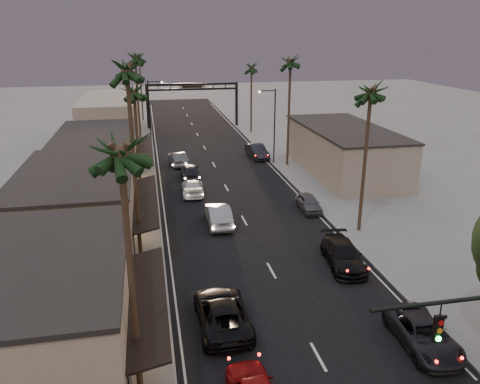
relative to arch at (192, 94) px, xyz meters
name	(u,v)px	position (x,y,z in m)	size (l,w,h in m)	color
ground	(222,179)	(0.00, -30.00, -5.53)	(200.00, 200.00, 0.00)	slate
road	(215,167)	(0.00, -25.00, -5.53)	(14.00, 120.00, 0.02)	black
sidewalk_left	(134,156)	(-9.50, -18.00, -5.47)	(5.00, 92.00, 0.12)	slate
sidewalk_right	(276,149)	(9.50, -18.00, -5.47)	(5.00, 92.00, 0.12)	slate
storefront_near	(41,316)	(-13.00, -58.00, -2.78)	(8.00, 12.00, 5.50)	tan
storefront_mid	(79,209)	(-13.00, -44.00, -2.78)	(8.00, 14.00, 5.50)	gray
storefront_far	(98,159)	(-13.00, -28.00, -3.03)	(8.00, 16.00, 5.00)	tan
storefront_dist	(111,117)	(-13.00, -5.00, -2.53)	(8.00, 20.00, 6.00)	gray
building_right	(344,151)	(14.00, -30.00, -3.03)	(8.00, 18.00, 5.00)	gray
arch	(192,94)	(0.00, 0.00, 0.00)	(15.20, 0.40, 7.27)	black
streetlight_right	(272,120)	(6.92, -25.00, -0.20)	(2.13, 0.30, 9.00)	black
streetlight_left	(151,107)	(-6.92, -12.00, -0.20)	(2.13, 0.30, 9.00)	black
palm_la	(120,143)	(-8.60, -61.00, 5.91)	(3.20, 3.20, 13.20)	#38281C
palm_lb	(126,64)	(-8.60, -48.00, 7.85)	(3.20, 3.20, 15.20)	#38281C
palm_lc	(134,87)	(-8.60, -34.00, 4.94)	(3.20, 3.20, 12.20)	#38281C
palm_ld	(135,55)	(-8.60, -15.00, 6.88)	(3.20, 3.20, 14.20)	#38281C
palm_ra	(371,87)	(8.60, -46.00, 5.91)	(3.20, 3.20, 13.20)	#38281C
palm_rb	(291,58)	(8.60, -26.00, 6.88)	(3.20, 3.20, 14.20)	#38281C
palm_rc	(252,65)	(8.60, -6.00, 4.94)	(3.20, 3.20, 12.20)	#38281C
palm_far	(139,55)	(-8.30, 8.00, 5.91)	(3.20, 3.20, 13.20)	#38281C
oncoming_pickup	(222,312)	(-4.24, -56.46, -4.72)	(2.68, 5.82, 1.62)	black
oncoming_silver	(219,215)	(-2.26, -42.39, -4.68)	(1.81, 5.19, 1.71)	#939297
oncoming_white	(193,187)	(-3.59, -34.30, -4.81)	(2.04, 5.01, 1.45)	silver
oncoming_dgrey	(190,171)	(-3.33, -28.80, -4.75)	(1.86, 4.61, 1.57)	black
oncoming_grey_far	(178,159)	(-4.24, -23.30, -4.74)	(1.68, 4.82, 1.59)	#494A4E
curbside_near	(423,334)	(5.50, -60.20, -4.81)	(2.39, 5.18, 1.44)	black
curbside_black	(343,255)	(5.01, -51.17, -4.74)	(2.24, 5.50, 1.60)	black
curbside_grey	(309,203)	(6.20, -40.68, -4.83)	(1.65, 4.10, 1.40)	#48494D
curbside_far	(257,151)	(5.87, -21.72, -4.68)	(1.80, 5.17, 1.70)	black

